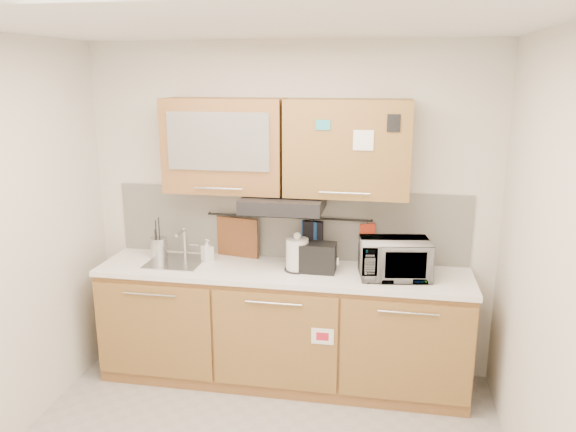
% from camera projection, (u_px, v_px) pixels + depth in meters
% --- Properties ---
extents(ceiling, '(3.20, 3.20, 0.00)m').
position_uv_depth(ceiling, '(235.00, 21.00, 2.69)').
color(ceiling, white).
rests_on(ceiling, wall_back).
extents(wall_back, '(3.20, 0.00, 3.20)m').
position_uv_depth(wall_back, '(289.00, 211.00, 4.44)').
color(wall_back, silver).
rests_on(wall_back, ground).
extents(wall_right, '(0.00, 3.00, 3.00)m').
position_uv_depth(wall_right, '(558.00, 296.00, 2.73)').
color(wall_right, silver).
rests_on(wall_right, ground).
extents(base_cabinet, '(2.80, 0.64, 0.88)m').
position_uv_depth(base_cabinet, '(282.00, 332.00, 4.37)').
color(base_cabinet, '#A16739').
rests_on(base_cabinet, floor).
extents(countertop, '(2.82, 0.62, 0.04)m').
position_uv_depth(countertop, '(282.00, 272.00, 4.24)').
color(countertop, white).
rests_on(countertop, base_cabinet).
extents(backsplash, '(2.80, 0.02, 0.56)m').
position_uv_depth(backsplash, '(289.00, 223.00, 4.45)').
color(backsplash, silver).
rests_on(backsplash, countertop).
extents(upper_cabinets, '(1.82, 0.37, 0.70)m').
position_uv_depth(upper_cabinets, '(285.00, 147.00, 4.14)').
color(upper_cabinets, '#A16739').
rests_on(upper_cabinets, wall_back).
extents(range_hood, '(0.60, 0.46, 0.10)m').
position_uv_depth(range_hood, '(283.00, 203.00, 4.17)').
color(range_hood, black).
rests_on(range_hood, upper_cabinets).
extents(sink, '(0.42, 0.40, 0.26)m').
position_uv_depth(sink, '(176.00, 261.00, 4.40)').
color(sink, silver).
rests_on(sink, countertop).
extents(utensil_rail, '(1.30, 0.02, 0.02)m').
position_uv_depth(utensil_rail, '(288.00, 217.00, 4.40)').
color(utensil_rail, black).
rests_on(utensil_rail, backsplash).
extents(utensil_crock, '(0.16, 0.16, 0.33)m').
position_uv_depth(utensil_crock, '(159.00, 248.00, 4.48)').
color(utensil_crock, '#ADADB1').
rests_on(utensil_crock, countertop).
extents(kettle, '(0.21, 0.19, 0.30)m').
position_uv_depth(kettle, '(297.00, 255.00, 4.19)').
color(kettle, silver).
rests_on(kettle, countertop).
extents(toaster, '(0.29, 0.18, 0.22)m').
position_uv_depth(toaster, '(316.00, 257.00, 4.17)').
color(toaster, black).
rests_on(toaster, countertop).
extents(microwave, '(0.54, 0.41, 0.28)m').
position_uv_depth(microwave, '(395.00, 259.00, 4.05)').
color(microwave, '#999999').
rests_on(microwave, countertop).
extents(soap_bottle, '(0.11, 0.11, 0.17)m').
position_uv_depth(soap_bottle, '(207.00, 250.00, 4.41)').
color(soap_bottle, '#999999').
rests_on(soap_bottle, countertop).
extents(cutting_board, '(0.35, 0.09, 0.43)m').
position_uv_depth(cutting_board, '(238.00, 244.00, 4.52)').
color(cutting_board, brown).
rests_on(cutting_board, utensil_rail).
extents(oven_mitt, '(0.13, 0.06, 0.21)m').
position_uv_depth(oven_mitt, '(310.00, 234.00, 4.39)').
color(oven_mitt, navy).
rests_on(oven_mitt, utensil_rail).
extents(dark_pouch, '(0.16, 0.05, 0.24)m').
position_uv_depth(dark_pouch, '(313.00, 236.00, 4.39)').
color(dark_pouch, black).
rests_on(dark_pouch, utensil_rail).
extents(pot_holder, '(0.12, 0.06, 0.15)m').
position_uv_depth(pot_holder, '(367.00, 233.00, 4.30)').
color(pot_holder, red).
rests_on(pot_holder, utensil_rail).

